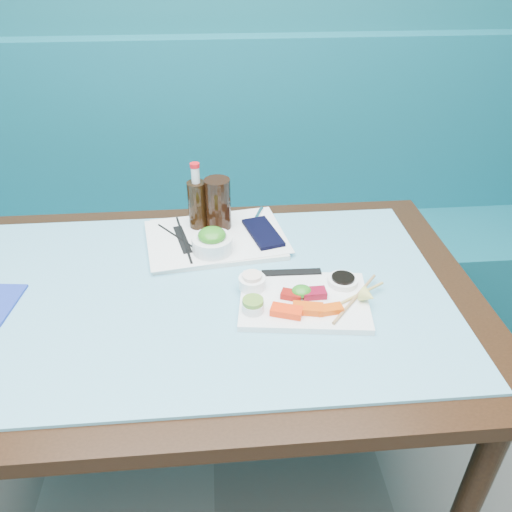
{
  "coord_description": "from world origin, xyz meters",
  "views": [
    {
      "loc": [
        0.06,
        0.46,
        1.51
      ],
      "look_at": [
        0.15,
        1.53,
        0.8
      ],
      "focal_mm": 35.0,
      "sensor_mm": 36.0,
      "label": 1
    }
  ],
  "objects": [
    {
      "name": "wooden_chopstick_a",
      "position": [
        0.36,
        1.36,
        0.78
      ],
      "size": [
        0.19,
        0.11,
        0.01
      ],
      "primitive_type": "cylinder",
      "rotation": [
        1.57,
        0.0,
        -1.05
      ],
      "color": "tan",
      "rests_on": "sashimi_plate"
    },
    {
      "name": "cola_bottle_cap",
      "position": [
        -0.0,
        1.75,
        0.97
      ],
      "size": [
        0.03,
        0.03,
        0.01
      ],
      "primitive_type": "cylinder",
      "rotation": [
        0.0,
        0.0,
        -0.13
      ],
      "color": "red",
      "rests_on": "cola_bottle_neck"
    },
    {
      "name": "tuna_left",
      "position": [
        0.22,
        1.38,
        0.78
      ],
      "size": [
        0.06,
        0.05,
        0.02
      ],
      "primitive_type": "cube",
      "rotation": [
        0.0,
        0.0,
        -0.37
      ],
      "color": "maroon",
      "rests_on": "sashimi_plate"
    },
    {
      "name": "lemon_wedge",
      "position": [
        0.39,
        1.35,
        0.79
      ],
      "size": [
        0.05,
        0.05,
        0.04
      ],
      "primitive_type": "cone",
      "rotation": [
        1.57,
        0.0,
        0.79
      ],
      "color": "#DCD868",
      "rests_on": "sashimi_plate"
    },
    {
      "name": "tuna_right",
      "position": [
        0.27,
        1.38,
        0.78
      ],
      "size": [
        0.06,
        0.04,
        0.02
      ],
      "primitive_type": "cube",
      "rotation": [
        0.0,
        0.0,
        0.03
      ],
      "color": "maroon",
      "rests_on": "sashimi_plate"
    },
    {
      "name": "paper_placemat",
      "position": [
        0.05,
        1.68,
        0.77
      ],
      "size": [
        0.43,
        0.33,
        0.0
      ],
      "primitive_type": "cube",
      "rotation": [
        0.0,
        0.0,
        0.16
      ],
      "color": "white",
      "rests_on": "serving_tray"
    },
    {
      "name": "sashimi_plate",
      "position": [
        0.25,
        1.38,
        0.77
      ],
      "size": [
        0.33,
        0.25,
        0.02
      ],
      "primitive_type": "cube",
      "rotation": [
        0.0,
        0.0,
        -0.13
      ],
      "color": "white",
      "rests_on": "glass_top"
    },
    {
      "name": "soy_dish",
      "position": [
        0.35,
        1.43,
        0.78
      ],
      "size": [
        0.09,
        0.09,
        0.02
      ],
      "primitive_type": "cylinder",
      "rotation": [
        0.0,
        0.0,
        -0.18
      ],
      "color": "white",
      "rests_on": "sashimi_plate"
    },
    {
      "name": "soy_fill",
      "position": [
        0.35,
        1.43,
        0.79
      ],
      "size": [
        0.07,
        0.07,
        0.01
      ],
      "primitive_type": "cylinder",
      "rotation": [
        0.0,
        0.0,
        -0.25
      ],
      "color": "black",
      "rests_on": "soy_dish"
    },
    {
      "name": "ginger_fill",
      "position": [
        0.13,
        1.43,
        0.81
      ],
      "size": [
        0.05,
        0.05,
        0.01
      ],
      "primitive_type": "cylinder",
      "rotation": [
        0.0,
        0.0,
        -0.02
      ],
      "color": "#FFE1D1",
      "rests_on": "ramekin_ginger"
    },
    {
      "name": "wasabi_fill",
      "position": [
        0.12,
        1.34,
        0.8
      ],
      "size": [
        0.05,
        0.05,
        0.01
      ],
      "primitive_type": "cylinder",
      "rotation": [
        0.0,
        0.0,
        0.11
      ],
      "color": "olive",
      "rests_on": "ramekin_wasabi"
    },
    {
      "name": "seaweed_garnish",
      "position": [
        0.24,
        1.39,
        0.79
      ],
      "size": [
        0.06,
        0.05,
        0.03
      ],
      "primitive_type": "ellipsoid",
      "rotation": [
        0.0,
        0.0,
        0.25
      ],
      "color": "#297D1C",
      "rests_on": "sashimi_plate"
    },
    {
      "name": "cola_bottle_neck",
      "position": [
        -0.0,
        1.75,
        0.94
      ],
      "size": [
        0.02,
        0.02,
        0.05
      ],
      "primitive_type": "cylinder",
      "rotation": [
        0.0,
        0.0,
        -0.01
      ],
      "color": "silver",
      "rests_on": "cola_bottle_body"
    },
    {
      "name": "black_chopstick_a",
      "position": [
        -0.05,
        1.67,
        0.77
      ],
      "size": [
        0.14,
        0.18,
        0.01
      ],
      "primitive_type": "cylinder",
      "rotation": [
        1.57,
        0.0,
        0.66
      ],
      "color": "black",
      "rests_on": "serving_tray"
    },
    {
      "name": "chopstick_sleeve",
      "position": [
        0.23,
        1.48,
        0.78
      ],
      "size": [
        0.15,
        0.03,
        0.0
      ],
      "primitive_type": "cube",
      "rotation": [
        0.0,
        0.0,
        -0.02
      ],
      "color": "black",
      "rests_on": "sashimi_plate"
    },
    {
      "name": "ramekin_ginger",
      "position": [
        0.13,
        1.43,
        0.79
      ],
      "size": [
        0.07,
        0.07,
        0.03
      ],
      "primitive_type": "cylinder",
      "rotation": [
        0.0,
        0.0,
        -0.12
      ],
      "color": "white",
      "rests_on": "sashimi_plate"
    },
    {
      "name": "fork",
      "position": [
        0.17,
        1.79,
        0.78
      ],
      "size": [
        0.05,
        0.1,
        0.01
      ],
      "primitive_type": "cylinder",
      "rotation": [
        1.57,
        0.0,
        -0.35
      ],
      "color": "white",
      "rests_on": "serving_tray"
    },
    {
      "name": "ramekin_wasabi",
      "position": [
        0.12,
        1.34,
        0.78
      ],
      "size": [
        0.06,
        0.06,
        0.02
      ],
      "primitive_type": "cylinder",
      "rotation": [
        0.0,
        0.0,
        -0.22
      ],
      "color": "white",
      "rests_on": "sashimi_plate"
    },
    {
      "name": "salmon_mid",
      "position": [
        0.25,
        1.33,
        0.78
      ],
      "size": [
        0.08,
        0.05,
        0.02
      ],
      "primitive_type": "cube",
      "rotation": [
        0.0,
        0.0,
        -0.19
      ],
      "color": "#E84909",
      "rests_on": "sashimi_plate"
    },
    {
      "name": "black_chopstick_b",
      "position": [
        -0.05,
        1.67,
        0.78
      ],
      "size": [
        0.06,
        0.25,
        0.01
      ],
      "primitive_type": "cylinder",
      "rotation": [
        1.57,
        0.0,
        0.2
      ],
      "color": "black",
      "rests_on": "serving_tray"
    },
    {
      "name": "seaweed_salad",
      "position": [
        0.04,
        1.61,
        0.82
      ],
      "size": [
        0.09,
        0.09,
        0.04
      ],
      "primitive_type": "ellipsoid",
      "rotation": [
        0.0,
        0.0,
        0.19
      ],
      "color": "#2B7A1C",
      "rests_on": "seaweed_bowl"
    },
    {
      "name": "serving_tray",
      "position": [
        0.05,
        1.68,
        0.76
      ],
      "size": [
        0.4,
        0.31,
        0.01
      ],
      "primitive_type": "cube",
      "rotation": [
        0.0,
        0.0,
        0.11
      ],
      "color": "silver",
      "rests_on": "glass_top"
    },
    {
      "name": "tray_sleeve",
      "position": [
        -0.05,
        1.67,
        0.77
      ],
      "size": [
        0.06,
        0.15,
        0.0
      ],
      "primitive_type": "cube",
      "rotation": [
        0.0,
        0.0,
        0.24
      ],
      "color": "black",
      "rests_on": "serving_tray"
    },
    {
      "name": "navy_pouch",
      "position": [
        0.18,
        1.68,
        0.78
      ],
      "size": [
        0.11,
        0.18,
        0.01
      ],
      "primitive_type": "cube",
      "rotation": [
        0.0,
        0.0,
        0.26
      ],
      "color": "black",
      "rests_on": "serving_tray"
    },
    {
      "name": "salmon_left",
      "position": [
        0.2,
        1.32,
        0.78
      ],
      "size": [
        0.08,
        0.06,
        0.02
      ],
      "primitive_type": "cube",
      "rotation": [
        0.0,
        0.0,
        -0.34
      ],
      "color": "#FF310A",
      "rests_on": "sashimi_plate"
    },
    {
      "name": "seaweed_bowl",
      "position": [
        0.04,
        1.61,
        0.79
      ],
      "size": [
        0.14,
        0.14,
        0.04
      ],
      "primitive_type": "cylinder",
      "rotation": [
        0.0,
        0.0,
        0.31
      ],
      "color": "white",
      "rests_on": "serving_tray"
    },
    {
      "name": "glass_top",
      "position": [
        0.0,
        1.45,
        0.75
      ],
      "size": [
        1.22,
        0.76,
        0.01
      ],
      "primitive_type": "cube",
      "color": "#66B0CC",
      "rests_on": "dining_table"
    },
    {
      "name": "cola_glass",
      "position": [
        0.06,
        1.74,
        0.85
      ],
      "size": [
        0.09,
        0.09,
        0.15
      ],
      "primitive_type": "cylinder",
      "rotation": [
        0.0,
        0.0,
        -0.26
      ],
      "color": "black",
      "rests_on": "serving_tray"
    },
    {
      "name": "cola_bottle_body",
      "position": [
        -0.0,
        1.75,
        0.84
      ],
      "size": [
        0.06,
        0.06,
        0.16
      ],
      "primitive_type": "cylinder",
      "rotation": [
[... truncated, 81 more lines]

